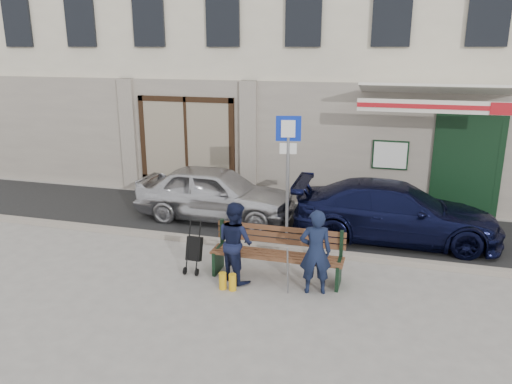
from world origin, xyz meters
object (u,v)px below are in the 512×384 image
at_px(parking_sign, 288,160).
at_px(woman, 235,242).
at_px(bench, 274,254).
at_px(car_navy, 395,212).
at_px(man, 315,252).
at_px(stroller, 194,250).
at_px(car_silver, 215,193).

distance_m(parking_sign, woman, 2.26).
bearing_deg(woman, bench, -125.06).
bearing_deg(woman, car_navy, -100.22).
xyz_separation_m(parking_sign, bench, (0.13, -1.65, -1.38)).
height_order(man, woman, man).
distance_m(man, stroller, 2.33).
bearing_deg(man, car_navy, -128.31).
distance_m(bench, stroller, 1.51).
bearing_deg(man, woman, -18.59).
bearing_deg(bench, stroller, -175.20).
relative_size(woman, stroller, 1.52).
xyz_separation_m(car_navy, bench, (-2.06, -2.54, -0.18)).
relative_size(parking_sign, man, 1.84).
height_order(car_navy, man, man).
distance_m(bench, man, 0.92).
relative_size(bench, woman, 1.64).
xyz_separation_m(bench, man, (0.80, -0.35, 0.29)).
bearing_deg(parking_sign, man, -77.71).
bearing_deg(bench, man, -23.78).
relative_size(car_navy, man, 2.94).
bearing_deg(car_navy, bench, 139.51).
height_order(car_silver, woman, woman).
xyz_separation_m(car_navy, stroller, (-3.57, -2.66, -0.21)).
height_order(parking_sign, man, parking_sign).
relative_size(car_silver, stroller, 4.01).
bearing_deg(parking_sign, car_silver, 138.23).
bearing_deg(man, car_silver, -61.27).
bearing_deg(bench, parking_sign, 94.59).
xyz_separation_m(car_silver, man, (2.94, -3.12, 0.09)).
bearing_deg(car_navy, parking_sign, 110.71).
xyz_separation_m(car_navy, woman, (-2.72, -2.79, 0.10)).
bearing_deg(parking_sign, car_navy, 9.42).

